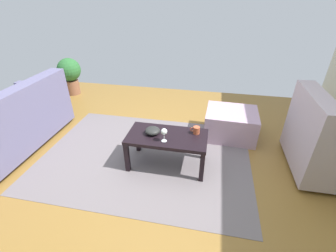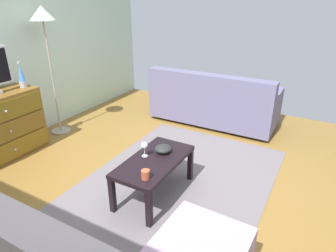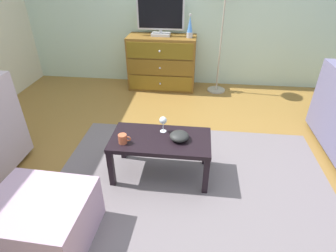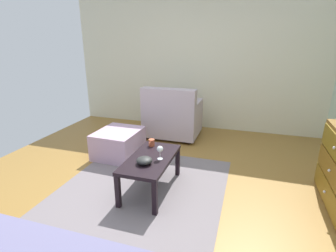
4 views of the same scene
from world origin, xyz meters
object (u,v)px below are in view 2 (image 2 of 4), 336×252
Objects in this scene: wine_glass at (144,146)px; mug at (146,174)px; coffee_table at (154,164)px; bowl_decorative at (163,149)px; couch_large at (213,103)px; standing_lamp at (44,26)px; lava_lamp at (21,76)px.

wine_glass is 0.40m from mug.
bowl_decorative is (0.17, -0.00, 0.10)m from coffee_table.
couch_large reaches higher than coffee_table.
standing_lamp reaches higher than couch_large.
mug is 0.06× the size of couch_large.
lava_lamp is at bearing 135.42° from couch_large.
wine_glass is 0.22m from bowl_decorative.
lava_lamp reaches higher than coffee_table.
wine_glass is 0.91× the size of bowl_decorative.
couch_large reaches higher than wine_glass.
lava_lamp is at bearing 179.38° from standing_lamp.
bowl_decorative is at bearing -174.58° from couch_large.
wine_glass is (-0.14, -1.94, -0.43)m from lava_lamp.
standing_lamp is (0.60, 1.94, 1.00)m from wine_glass.
mug is at bearing -173.19° from couch_large.
wine_glass is at bearing -94.15° from lava_lamp.
mug is at bearing -167.92° from bowl_decorative.
coffee_table is (-0.15, -2.06, -0.61)m from lava_lamp.
wine_glass is at bearing 143.05° from bowl_decorative.
bowl_decorative is (0.49, 0.10, -0.00)m from mug.
bowl_decorative is at bearing -1.53° from coffee_table.
standing_lamp is at bearing 66.76° from mug.
coffee_table is 0.47× the size of couch_large.
coffee_table is at bearing -106.57° from standing_lamp.
wine_glass is 2.06m from couch_large.
mug is (-0.32, -0.11, 0.10)m from coffee_table.
bowl_decorative is at bearing -102.07° from standing_lamp.
coffee_table is 0.35m from mug.
couch_large is at bearing 6.81° from mug.
lava_lamp is 0.73m from standing_lamp.
bowl_decorative is at bearing -89.42° from lava_lamp.
standing_lamp is at bearing -0.62° from lava_lamp.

